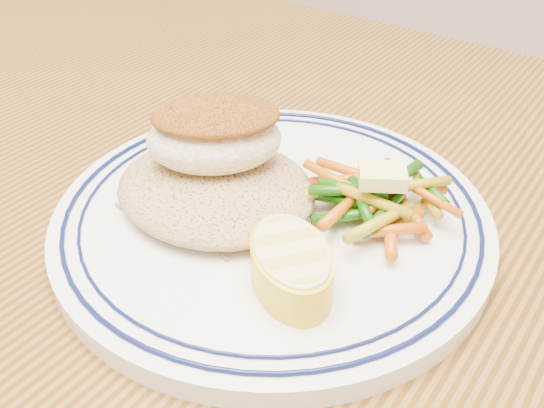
{
  "coord_description": "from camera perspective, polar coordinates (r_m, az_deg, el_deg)",
  "views": [
    {
      "loc": [
        0.19,
        -0.23,
        1.01
      ],
      "look_at": [
        -0.0,
        0.04,
        0.77
      ],
      "focal_mm": 40.0,
      "sensor_mm": 36.0,
      "label": 1
    }
  ],
  "objects": [
    {
      "name": "lemon_wedge",
      "position": [
        0.34,
        1.81,
        -5.71
      ],
      "size": [
        0.09,
        0.09,
        0.03
      ],
      "color": "yellow",
      "rests_on": "plate"
    },
    {
      "name": "fish_fillet",
      "position": [
        0.41,
        -5.42,
        6.63
      ],
      "size": [
        0.11,
        0.11,
        0.05
      ],
      "color": "white",
      "rests_on": "rice_pilaf"
    },
    {
      "name": "vegetable_pile",
      "position": [
        0.4,
        9.88,
        0.45
      ],
      "size": [
        0.11,
        0.1,
        0.03
      ],
      "color": "#154C09",
      "rests_on": "plate"
    },
    {
      "name": "rice_pilaf",
      "position": [
        0.41,
        -5.34,
        1.85
      ],
      "size": [
        0.14,
        0.12,
        0.03
      ],
      "primitive_type": "ellipsoid",
      "color": "#A08050",
      "rests_on": "plate"
    },
    {
      "name": "plate",
      "position": [
        0.41,
        0.0,
        -1.19
      ],
      "size": [
        0.29,
        0.29,
        0.02
      ],
      "color": "white",
      "rests_on": "dining_table"
    },
    {
      "name": "dining_table",
      "position": [
        0.46,
        -2.76,
        -14.35
      ],
      "size": [
        1.5,
        0.9,
        0.75
      ],
      "color": "#553311",
      "rests_on": "ground"
    },
    {
      "name": "butter_pat",
      "position": [
        0.39,
        10.35,
        2.61
      ],
      "size": [
        0.04,
        0.03,
        0.01
      ],
      "primitive_type": "cube",
      "rotation": [
        0.0,
        0.0,
        0.56
      ],
      "color": "#F8EC79",
      "rests_on": "vegetable_pile"
    }
  ]
}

